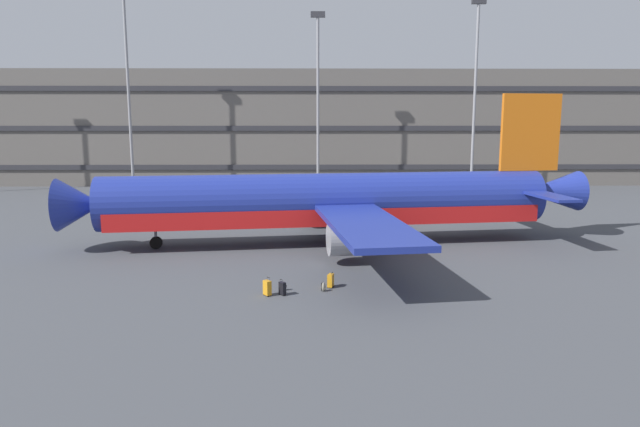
# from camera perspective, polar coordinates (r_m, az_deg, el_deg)

# --- Properties ---
(ground_plane) EXTENTS (600.00, 600.00, 0.00)m
(ground_plane) POSITION_cam_1_polar(r_m,az_deg,el_deg) (44.59, -0.75, -2.84)
(ground_plane) COLOR #424449
(terminal_structure) EXTENTS (157.49, 17.15, 16.17)m
(terminal_structure) POSITION_cam_1_polar(r_m,az_deg,el_deg) (88.99, -0.79, 8.55)
(terminal_structure) COLOR #605B56
(terminal_structure) RESTS_ON ground_plane
(airliner) EXTENTS (40.06, 32.40, 11.37)m
(airliner) POSITION_cam_1_polar(r_m,az_deg,el_deg) (43.60, 1.22, 1.15)
(airliner) COLOR navy
(airliner) RESTS_ON ground_plane
(light_mast_left) EXTENTS (1.80, 0.50, 25.01)m
(light_mast_left) POSITION_cam_1_polar(r_m,az_deg,el_deg) (77.95, -18.53, 12.47)
(light_mast_left) COLOR gray
(light_mast_left) RESTS_ON ground_plane
(light_mast_center_left) EXTENTS (1.80, 0.50, 22.53)m
(light_mast_center_left) POSITION_cam_1_polar(r_m,az_deg,el_deg) (74.36, -0.21, 12.14)
(light_mast_center_left) COLOR gray
(light_mast_center_left) RESTS_ON ground_plane
(light_mast_center_right) EXTENTS (1.80, 0.50, 24.17)m
(light_mast_center_right) POSITION_cam_1_polar(r_m,az_deg,el_deg) (77.25, 15.16, 12.34)
(light_mast_center_right) COLOR gray
(light_mast_center_right) RESTS_ON ground_plane
(suitcase_scuffed) EXTENTS (0.43, 0.45, 0.89)m
(suitcase_scuffed) POSITION_cam_1_polar(r_m,az_deg,el_deg) (31.45, -3.76, -7.41)
(suitcase_scuffed) COLOR black
(suitcase_scuffed) RESTS_ON ground_plane
(suitcase_upright) EXTENTS (0.41, 0.54, 0.87)m
(suitcase_upright) POSITION_cam_1_polar(r_m,az_deg,el_deg) (32.78, 1.07, -6.64)
(suitcase_upright) COLOR orange
(suitcase_upright) RESTS_ON ground_plane
(suitcase_red) EXTENTS (0.50, 0.54, 1.01)m
(suitcase_red) POSITION_cam_1_polar(r_m,az_deg,el_deg) (31.41, -5.26, -7.35)
(suitcase_red) COLOR orange
(suitcase_red) RESTS_ON ground_plane
(backpack_orange) EXTENTS (0.38, 0.28, 0.50)m
(backpack_orange) POSITION_cam_1_polar(r_m,az_deg,el_deg) (32.36, -3.64, -7.24)
(backpack_orange) COLOR black
(backpack_orange) RESTS_ON ground_plane
(backpack_silver) EXTENTS (0.32, 0.34, 0.57)m
(backpack_silver) POSITION_cam_1_polar(r_m,az_deg,el_deg) (32.09, 0.38, -7.30)
(backpack_silver) COLOR gray
(backpack_silver) RESTS_ON ground_plane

